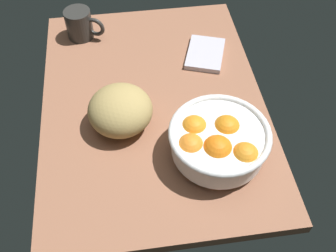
{
  "coord_description": "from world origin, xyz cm",
  "views": [
    {
      "loc": [
        -71.94,
        5.96,
        79.24
      ],
      "look_at": [
        -13.17,
        -2.2,
        5.0
      ],
      "focal_mm": 42.53,
      "sensor_mm": 36.0,
      "label": 1
    }
  ],
  "objects": [
    {
      "name": "napkin_folded",
      "position": [
        15.82,
        -17.37,
        0.77
      ],
      "size": [
        16.82,
        14.37,
        1.53
      ],
      "primitive_type": "cube",
      "rotation": [
        0.0,
        0.0,
        -0.33
      ],
      "color": "silver",
      "rests_on": "ground"
    },
    {
      "name": "mug",
      "position": [
        30.02,
        18.66,
        4.49
      ],
      "size": [
        7.99,
        11.79,
        8.97
      ],
      "color": "#2E2E2C",
      "rests_on": "ground"
    },
    {
      "name": "fruit_bowl",
      "position": [
        -19.74,
        -12.83,
        5.89
      ],
      "size": [
        23.54,
        23.54,
        10.26
      ],
      "color": "white",
      "rests_on": "ground"
    },
    {
      "name": "ground_plane",
      "position": [
        0.0,
        0.0,
        -1.5
      ],
      "size": [
        81.12,
        58.98,
        3.0
      ],
      "primitive_type": "cube",
      "color": "#935F45"
    },
    {
      "name": "bread_loaf",
      "position": [
        -6.92,
        8.78,
        5.38
      ],
      "size": [
        17.76,
        17.89,
        10.77
      ],
      "primitive_type": "ellipsoid",
      "rotation": [
        0.0,
        0.0,
        4.59
      ],
      "color": "tan",
      "rests_on": "ground"
    }
  ]
}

